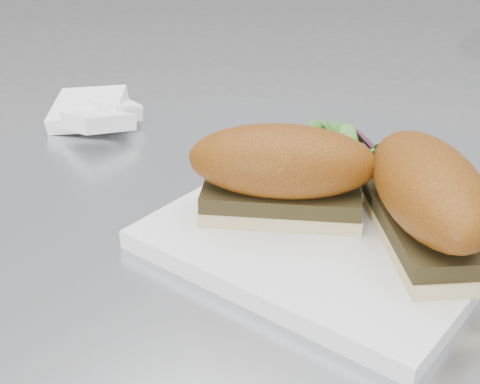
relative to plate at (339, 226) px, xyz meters
The scene contains 5 objects.
plate is the anchor object (origin of this frame).
sandwich_left 0.07m from the plate, 145.42° to the right, with size 0.17×0.14×0.08m.
sandwich_right 0.09m from the plate, ahead, with size 0.17×0.17×0.08m.
salad 0.09m from the plate, 119.36° to the left, with size 0.10×0.10×0.05m, color #4B9731, non-canonical shape.
napkin 0.34m from the plate, behind, with size 0.11×0.11×0.02m, color white, non-canonical shape.
Camera 1 is at (0.29, -0.37, 1.03)m, focal length 50.00 mm.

